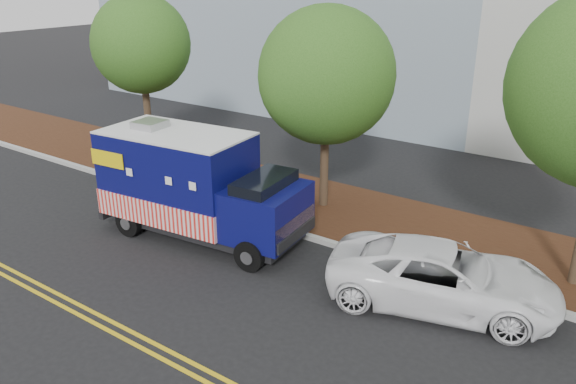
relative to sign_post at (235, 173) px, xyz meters
The scene contains 10 objects.
ground 3.08m from the sign_post, 43.27° to the right, with size 120.00×120.00×0.00m, color black.
curb 2.42m from the sign_post, 14.79° to the right, with size 120.00×0.18×0.15m, color #9E9E99.
mulch_strip 2.82m from the sign_post, 36.93° to the left, with size 120.00×4.00×0.15m, color #32190E.
centerline_near 6.83m from the sign_post, 72.09° to the right, with size 120.00×0.10×0.01m, color gold.
centerline_far 7.06m from the sign_post, 72.72° to the right, with size 120.00×0.10×0.01m, color gold.
tree_a 6.37m from the sign_post, 167.02° to the left, with size 3.52×3.52×6.43m.
tree_b 4.14m from the sign_post, 33.99° to the left, with size 4.07×4.07×6.29m.
sign_post is the anchor object (origin of this frame).
food_truck 2.16m from the sign_post, 82.82° to the right, with size 6.25×2.83×3.20m.
white_car 7.59m from the sign_post, 12.07° to the right, with size 2.37×5.13×1.43m, color white.
Camera 1 is at (8.79, -10.71, 7.17)m, focal length 35.00 mm.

